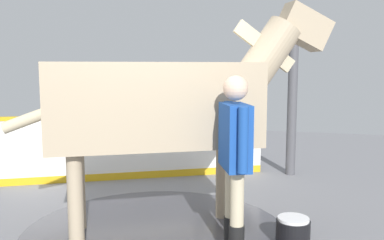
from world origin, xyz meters
name	(u,v)px	position (x,y,z in m)	size (l,w,h in m)	color
ground_plane	(131,232)	(0.00, 0.00, -0.01)	(16.00, 16.00, 0.02)	gray
wet_patch	(156,230)	(0.26, 0.11, 0.00)	(2.97, 2.97, 0.00)	#4C4C54
barrier_wall	(138,149)	(-0.79, 2.13, 0.50)	(3.85, 2.06, 1.08)	white
roof_post_near	(292,98)	(1.64, 3.06, 1.33)	(0.16, 0.16, 2.65)	#4C4C51
horse	(166,103)	(0.37, 0.17, 1.45)	(3.31, 1.99, 2.57)	tan
handler	(235,153)	(1.21, -0.28, 1.02)	(0.40, 0.65, 1.76)	black
wash_bucket	(293,232)	(1.76, 0.10, 0.15)	(0.35, 0.35, 0.30)	black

